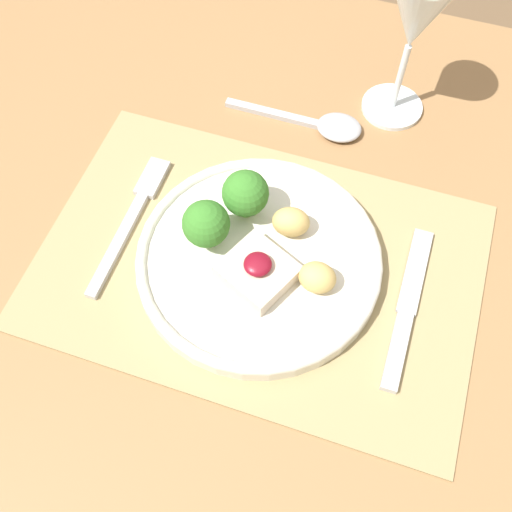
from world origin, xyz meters
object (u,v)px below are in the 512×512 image
Objects in this scene: spoon at (327,125)px; wine_glass_near at (415,21)px; knife at (405,316)px; fork at (134,214)px; dinner_plate at (254,255)px.

wine_glass_near is (0.07, 0.06, 0.12)m from spoon.
spoon is (-0.14, 0.22, 0.00)m from knife.
knife is 0.26m from spoon.
fork is 1.00× the size of knife.
spoon is 0.94× the size of wine_glass_near.
knife is 1.01× the size of wine_glass_near.
dinner_plate is 1.38× the size of fork.
knife reaches higher than fork.
wine_glass_near reaches higher than dinner_plate.
wine_glass_near is at bearing 106.75° from knife.
dinner_plate reaches higher than knife.
spoon reaches higher than knife.
dinner_plate reaches higher than spoon.
fork is 0.36m from wine_glass_near.
knife is at bearing -75.62° from wine_glass_near.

